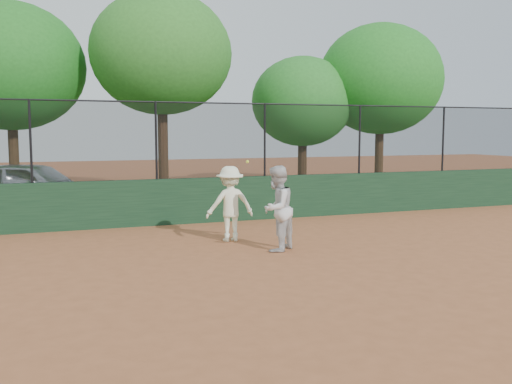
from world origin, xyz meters
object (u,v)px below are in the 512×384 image
object	(u,v)px
player_second	(277,209)
tree_2	(162,54)
tree_4	(381,79)
player_main	(230,204)
tree_3	(303,102)
tree_1	(10,66)
parked_car	(32,188)

from	to	relation	value
player_second	tree_2	bearing A→B (deg)	-128.27
tree_2	tree_4	world-z (taller)	tree_2
player_main	tree_3	xyz separation A→B (m)	(6.05, 9.01, 2.77)
tree_2	tree_4	xyz separation A→B (m)	(9.09, 0.10, -0.60)
tree_1	tree_2	xyz separation A→B (m)	(5.00, -1.62, 0.47)
parked_car	tree_1	bearing A→B (deg)	38.15
tree_1	tree_4	xyz separation A→B (m)	(14.09, -1.52, -0.13)
tree_1	tree_3	distance (m)	10.91
tree_3	tree_4	bearing A→B (deg)	-9.25
tree_2	tree_4	size ratio (longest dim) A/B	1.07
player_main	tree_4	bearing A→B (deg)	42.26
parked_car	tree_3	size ratio (longest dim) A/B	0.85
parked_car	player_main	size ratio (longest dim) A/B	2.55
tree_1	player_second	bearing A→B (deg)	-64.84
player_main	tree_2	size ratio (longest dim) A/B	0.25
player_main	tree_4	distance (m)	13.14
tree_1	tree_4	bearing A→B (deg)	-6.16
parked_car	tree_2	distance (m)	6.63
tree_2	tree_3	world-z (taller)	tree_2
parked_car	player_second	bearing A→B (deg)	-117.61
parked_car	player_main	world-z (taller)	player_main
tree_2	parked_car	bearing A→B (deg)	-151.87
parked_car	tree_3	distance (m)	11.01
player_main	tree_4	size ratio (longest dim) A/B	0.27
tree_3	parked_car	bearing A→B (deg)	-163.68
parked_car	tree_2	xyz separation A→B (m)	(4.41, 2.36, 4.37)
tree_2	tree_4	distance (m)	9.11
parked_car	tree_3	xyz separation A→B (m)	(10.22, 2.99, 2.82)
tree_2	tree_4	bearing A→B (deg)	0.64
tree_1	tree_2	bearing A→B (deg)	-17.98
tree_2	player_second	bearing A→B (deg)	-88.09
player_second	tree_4	size ratio (longest dim) A/B	0.26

